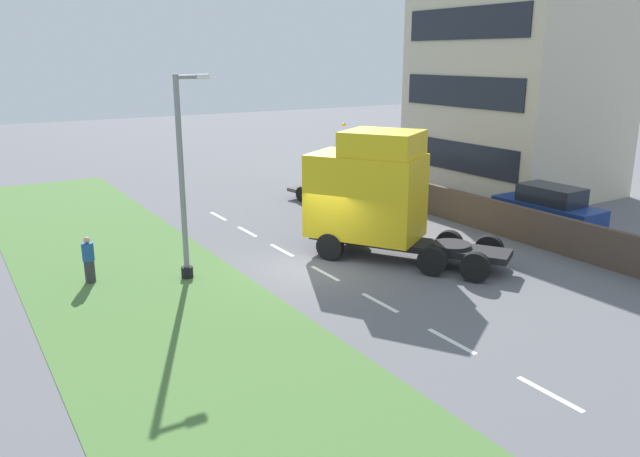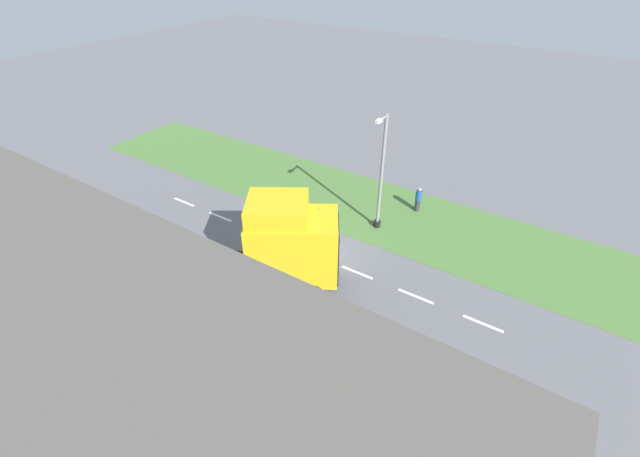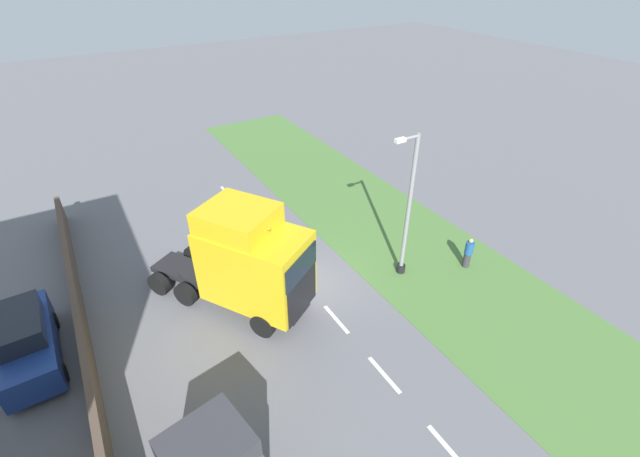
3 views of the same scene
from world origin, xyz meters
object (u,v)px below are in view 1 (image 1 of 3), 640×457
pedestrian (89,260)px  parked_car (548,211)px  lorry_cab (373,194)px  flatbed_truck (352,180)px  lamp_post (184,191)px

pedestrian → parked_car: bearing=-13.2°
lorry_cab → flatbed_truck: (3.83, 6.89, -0.98)m
parked_car → pedestrian: parked_car is taller
parked_car → pedestrian: size_ratio=2.92×
flatbed_truck → pedestrian: size_ratio=3.44×
lorry_cab → parked_car: size_ratio=1.57×
lorry_cab → flatbed_truck: lorry_cab is taller
lamp_post → flatbed_truck: bearing=27.3°
flatbed_truck → lamp_post: size_ratio=0.81×
lorry_cab → flatbed_truck: 7.94m
parked_car → flatbed_truck: bearing=115.0°
flatbed_truck → parked_car: bearing=106.4°
lamp_post → pedestrian: size_ratio=4.27×
lamp_post → parked_car: bearing=-11.1°
flatbed_truck → lamp_post: lamp_post is taller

